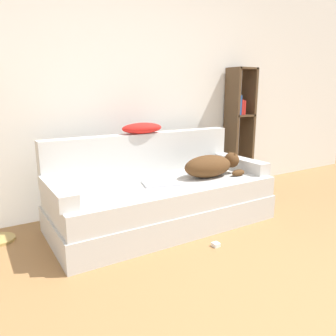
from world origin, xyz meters
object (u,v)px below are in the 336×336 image
Objects in this scene: couch at (163,203)px; throw_pillow at (142,128)px; dog at (211,166)px; bookshelf at (239,124)px; laptop at (161,183)px; power_adapter at (216,245)px.

couch is 0.79m from throw_pillow.
dog is 0.80m from throw_pillow.
throw_pillow is 0.28× the size of bookshelf.
throw_pillow reaches higher than laptop.
laptop is 1.74m from bookshelf.
bookshelf reaches higher than laptop.
bookshelf reaches higher than dog.
power_adapter is at bearing -124.46° from dog.
throw_pillow reaches higher than dog.
dog is 0.42× the size of bookshelf.
couch is 0.25m from laptop.
couch is 1.73m from bookshelf.
dog is at bearing 55.54° from power_adapter.
throw_pillow is (-0.53, 0.47, 0.36)m from dog.
dog is 1.73× the size of laptop.
bookshelf is (1.56, 0.64, 0.41)m from laptop.
power_adapter is at bearing -138.42° from bookshelf.
throw_pillow is at bearing 99.42° from laptop.
laptop is at bearing -157.86° from bookshelf.
couch is at bearing -87.65° from throw_pillow.
bookshelf is at bearing 20.68° from couch.
throw_pillow is at bearing 98.30° from power_adapter.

